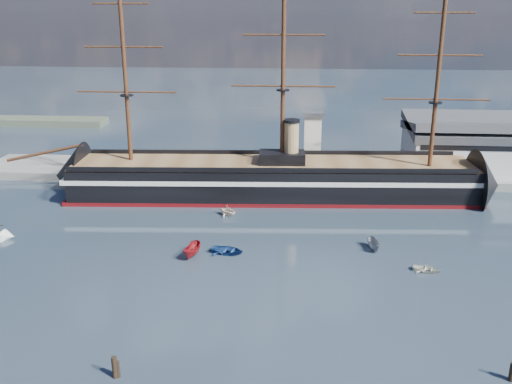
{
  "coord_description": "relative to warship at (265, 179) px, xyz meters",
  "views": [
    {
      "loc": [
        0.08,
        -61.73,
        40.55
      ],
      "look_at": [
        -7.61,
        35.0,
        9.0
      ],
      "focal_mm": 40.0,
      "sensor_mm": 36.0,
      "label": 1
    }
  ],
  "objects": [
    {
      "name": "ground",
      "position": [
        7.61,
        -20.0,
        -4.04
      ],
      "size": [
        600.0,
        600.0,
        0.0
      ],
      "primitive_type": "plane",
      "color": "#1D2A36",
      "rests_on": "ground"
    },
    {
      "name": "quay",
      "position": [
        17.61,
        16.0,
        -4.04
      ],
      "size": [
        180.0,
        18.0,
        2.0
      ],
      "primitive_type": "cube",
      "color": "slate",
      "rests_on": "ground"
    },
    {
      "name": "quay_tower",
      "position": [
        10.61,
        13.0,
        5.72
      ],
      "size": [
        5.0,
        5.0,
        15.0
      ],
      "color": "silver",
      "rests_on": "ground"
    },
    {
      "name": "warship",
      "position": [
        0.0,
        0.0,
        0.0
      ],
      "size": [
        113.34,
        21.56,
        53.94
      ],
      "rotation": [
        0.0,
        0.0,
        0.06
      ],
      "color": "black",
      "rests_on": "ground"
    },
    {
      "name": "motorboat_a",
      "position": [
        -10.17,
        -33.78,
        -4.04
      ],
      "size": [
        6.79,
        3.4,
        2.6
      ],
      "primitive_type": "imported",
      "rotation": [
        0.0,
        0.0,
        -0.16
      ],
      "color": "maroon",
      "rests_on": "ground"
    },
    {
      "name": "motorboat_b",
      "position": [
        -4.48,
        -32.07,
        -4.04
      ],
      "size": [
        2.25,
        3.94,
        1.73
      ],
      "primitive_type": "imported",
      "rotation": [
        0.0,
        0.0,
        1.35
      ],
      "color": "navy",
      "rests_on": "ground"
    },
    {
      "name": "motorboat_c",
      "position": [
        21.02,
        -28.45,
        -4.04
      ],
      "size": [
        5.79,
        2.94,
        2.21
      ],
      "primitive_type": "imported",
      "rotation": [
        0.0,
        0.0,
        0.17
      ],
      "color": "slate",
      "rests_on": "ground"
    },
    {
      "name": "motorboat_d",
      "position": [
        -6.73,
        -13.35,
        -4.04
      ],
      "size": [
        6.11,
        7.21,
        2.46
      ],
      "primitive_type": "imported",
      "rotation": [
        0.0,
        0.0,
        0.99
      ],
      "color": "beige",
      "rests_on": "ground"
    },
    {
      "name": "motorboat_e",
      "position": [
        28.48,
        -36.6,
        -4.04
      ],
      "size": [
        1.93,
        2.97,
        1.29
      ],
      "primitive_type": "imported",
      "rotation": [
        0.0,
        0.0,
        1.25
      ],
      "color": "beige",
      "rests_on": "ground"
    },
    {
      "name": "piling_near_left",
      "position": [
        -12.85,
        -67.49,
        -4.04
      ],
      "size": [
        0.64,
        0.64,
        3.42
      ],
      "primitive_type": "cylinder",
      "color": "black",
      "rests_on": "ground"
    },
    {
      "name": "piling_near_right",
      "position": [
        32.3,
        -64.5,
        -4.04
      ],
      "size": [
        0.64,
        0.64,
        3.06
      ],
      "primitive_type": "cylinder",
      "color": "black",
      "rests_on": "ground"
    }
  ]
}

